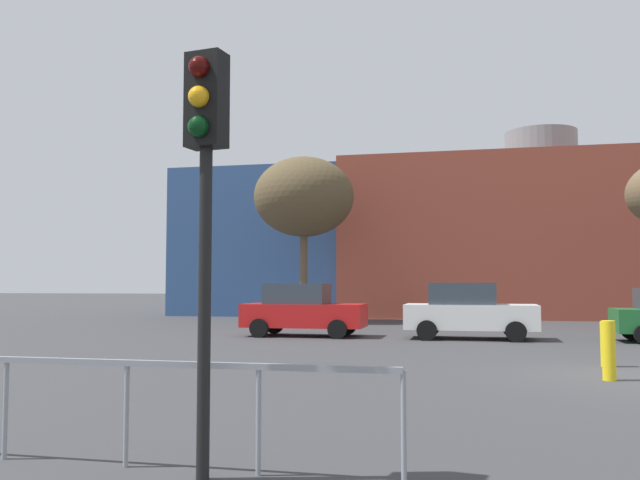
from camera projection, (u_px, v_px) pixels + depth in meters
The scene contains 9 objects.
ground_plane at pixel (629, 377), 12.87m from camera, with size 200.00×200.00×0.00m, color #38383A.
building_backdrop at pixel (543, 241), 38.21m from camera, with size 41.17×11.81×10.46m.
parked_car_0 at pixel (303, 310), 22.92m from camera, with size 4.11×2.02×1.78m.
parked_car_1 at pixel (468, 311), 21.72m from camera, with size 4.18×2.05×1.81m.
traffic_light_near_left at pixel (205, 163), 6.26m from camera, with size 0.39×0.38×3.94m.
bare_tree_1 at pixel (304, 197), 31.65m from camera, with size 4.70×4.70×7.74m.
bollard_yellow_0 at pixel (609, 350), 12.40m from camera, with size 0.24×0.24×1.09m, color yellow.
bollard_yellow_2 at pixel (606, 344), 14.45m from camera, with size 0.24×0.24×0.97m, color yellow.
pedestrian_railing at pixel (127, 383), 6.58m from camera, with size 5.44×0.06×1.03m.
Camera 1 is at (-2.95, -13.99, 1.77)m, focal length 37.81 mm.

